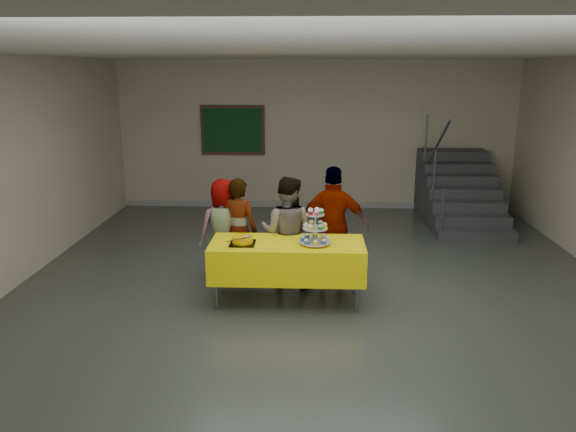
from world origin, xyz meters
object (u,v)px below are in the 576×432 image
Objects in this scene: cupcake_stand at (315,230)px; noticeboard at (233,130)px; bear_cake at (243,239)px; schoolchild_b at (239,230)px; bake_table at (287,259)px; schoolchild_d at (334,226)px; schoolchild_c at (287,232)px; schoolchild_a at (224,229)px; staircase at (457,195)px.

cupcake_stand is 0.34× the size of noticeboard.
bear_cake is 0.25× the size of schoolchild_b.
cupcake_stand is 0.31× the size of schoolchild_b.
schoolchild_b is at bearing -81.40° from noticeboard.
schoolchild_b is (-0.69, 0.69, 0.16)m from bake_table.
cupcake_stand is 0.78m from schoolchild_d.
schoolchild_c is 4.61m from noticeboard.
schoolchild_b reaches higher than cupcake_stand.
bake_table is 0.52m from cupcake_stand.
cupcake_stand is at bearing 74.38° from schoolchild_d.
schoolchild_a is 0.23m from schoolchild_b.
schoolchild_d is (1.12, 0.75, -0.03)m from bear_cake.
staircase is at bearing 48.85° from bear_cake.
noticeboard is (-1.32, 4.87, 1.04)m from bake_table.
bake_table is 5.15m from noticeboard.
staircase reaches higher than schoolchild_b.
bear_cake is 5.08m from noticeboard.
schoolchild_a is at bearing -12.45° from schoolchild_b.
staircase is (3.60, 4.12, -0.34)m from bear_cake.
cupcake_stand is 0.28× the size of schoolchild_d.
noticeboard is (-0.63, 4.18, 0.88)m from schoolchild_b.
bake_table is 0.99m from schoolchild_b.
noticeboard is (-1.29, 4.34, 0.86)m from schoolchild_c.
bake_table is at bearing 116.41° from schoolchild_a.
noticeboard is at bearing 98.98° from bear_cake.
schoolchild_d is (1.27, -0.03, 0.08)m from schoolchild_b.
schoolchild_a reaches higher than cupcake_stand.
noticeboard reaches higher than cupcake_stand.
bake_table is 0.61m from bear_cake.
schoolchild_c is at bearing 93.04° from bake_table.
schoolchild_d is at bearing -126.31° from staircase.
schoolchild_a is at bearing 112.39° from bear_cake.
noticeboard is at bearing -62.03° from schoolchild_d.
schoolchild_a is 5.12m from staircase.
schoolchild_d reaches higher than schoolchild_a.
cupcake_stand is at bearing 133.59° from schoolchild_c.
schoolchild_a is at bearing -84.10° from noticeboard.
staircase is (2.48, 3.37, -0.31)m from schoolchild_d.
schoolchild_d is at bearing 152.90° from schoolchild_a.
schoolchild_c is 0.63m from schoolchild_d.
cupcake_stand is 4.94m from staircase.
schoolchild_a reaches higher than bear_cake.
staircase is at bearing -119.68° from schoolchild_c.
schoolchild_c is 0.62× the size of staircase.
schoolchild_d is 4.20m from staircase.
schoolchild_c reaches higher than bake_table.
bear_cake is at bearing -81.02° from noticeboard.
schoolchild_b is (0.21, -0.10, 0.02)m from schoolchild_a.
noticeboard is at bearing 108.56° from cupcake_stand.
bear_cake is at bearing 62.16° from schoolchild_c.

